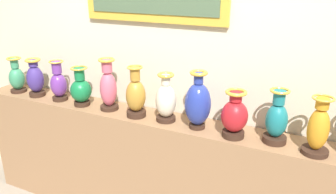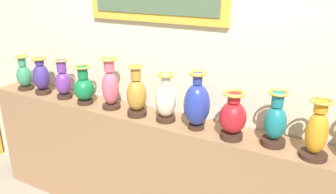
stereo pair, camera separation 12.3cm
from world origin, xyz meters
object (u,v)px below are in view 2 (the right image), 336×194
(vase_ivory, at_px, (166,100))
(vase_crimson, at_px, (233,117))
(vase_jade, at_px, (24,75))
(vase_cobalt, at_px, (197,104))
(vase_emerald, at_px, (84,88))
(vase_violet, at_px, (63,82))
(vase_indigo, at_px, (41,77))
(vase_amber, at_px, (317,133))
(vase_ochre, at_px, (136,95))
(vase_rose, at_px, (110,86))
(vase_teal, at_px, (275,123))

(vase_ivory, distance_m, vase_crimson, 0.52)
(vase_jade, height_order, vase_cobalt, vase_cobalt)
(vase_emerald, height_order, vase_ivory, vase_ivory)
(vase_ivory, bearing_deg, vase_jade, -179.35)
(vase_violet, bearing_deg, vase_indigo, -178.16)
(vase_jade, bearing_deg, vase_emerald, -0.72)
(vase_ivory, height_order, vase_amber, same)
(vase_ochre, relative_size, vase_cobalt, 0.95)
(vase_indigo, bearing_deg, vase_amber, -0.47)
(vase_cobalt, bearing_deg, vase_amber, -1.98)
(vase_ivory, relative_size, vase_cobalt, 0.88)
(vase_crimson, bearing_deg, vase_amber, -0.20)
(vase_indigo, height_order, vase_emerald, vase_indigo)
(vase_violet, xyz_separation_m, vase_rose, (0.50, 0.01, 0.04))
(vase_emerald, xyz_separation_m, vase_teal, (1.52, 0.03, 0.01))
(vase_teal, bearing_deg, vase_violet, -179.42)
(vase_emerald, relative_size, vase_crimson, 1.00)
(vase_indigo, xyz_separation_m, vase_crimson, (1.77, -0.02, -0.01))
(vase_crimson, distance_m, vase_amber, 0.50)
(vase_rose, relative_size, vase_crimson, 1.28)
(vase_jade, relative_size, vase_ochre, 0.82)
(vase_indigo, distance_m, vase_amber, 2.27)
(vase_jade, height_order, vase_teal, vase_teal)
(vase_indigo, relative_size, vase_emerald, 1.04)
(vase_rose, height_order, vase_teal, vase_rose)
(vase_violet, height_order, vase_crimson, vase_violet)
(vase_rose, bearing_deg, vase_emerald, -173.76)
(vase_jade, distance_m, vase_teal, 2.26)
(vase_rose, bearing_deg, vase_crimson, -2.19)
(vase_ochre, relative_size, vase_ivory, 1.08)
(vase_violet, relative_size, vase_amber, 0.95)
(vase_ochre, bearing_deg, vase_jade, 179.72)
(vase_emerald, relative_size, vase_teal, 0.91)
(vase_jade, xyz_separation_m, vase_crimson, (2.01, -0.02, 0.01))
(vase_ochre, xyz_separation_m, vase_crimson, (0.75, -0.01, -0.01))
(vase_ivory, relative_size, vase_teal, 1.02)
(vase_emerald, relative_size, vase_ivory, 0.89)
(vase_ochre, bearing_deg, vase_crimson, -1.11)
(vase_violet, xyz_separation_m, vase_teal, (1.77, 0.02, 0.00))
(vase_ochre, height_order, vase_amber, vase_ochre)
(vase_violet, bearing_deg, vase_emerald, -3.17)
(vase_indigo, bearing_deg, vase_emerald, -0.62)
(vase_violet, relative_size, vase_ochre, 0.88)
(vase_indigo, bearing_deg, vase_violet, 1.84)
(vase_emerald, bearing_deg, vase_indigo, 179.38)
(vase_cobalt, height_order, vase_teal, vase_cobalt)
(vase_ivory, bearing_deg, vase_rose, 179.84)
(vase_indigo, xyz_separation_m, vase_ivory, (1.26, 0.02, 0.00))
(vase_rose, bearing_deg, vase_ivory, -0.16)
(vase_cobalt, distance_m, vase_amber, 0.76)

